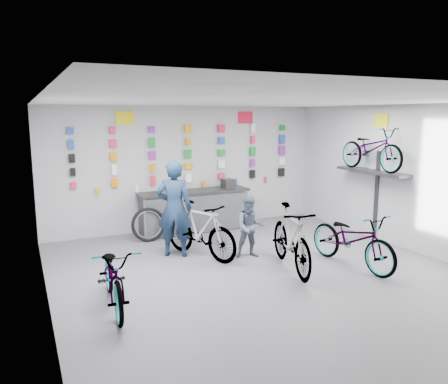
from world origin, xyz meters
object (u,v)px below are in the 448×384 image
bike_left (114,276)px  customer (250,227)px  bike_center (291,238)px  bike_service (200,230)px  counter (195,211)px  bike_right (352,239)px  clerk (174,208)px

bike_left → customer: size_ratio=1.51×
bike_left → bike_center: bearing=8.6°
bike_service → counter: bearing=48.1°
bike_right → counter: bearing=109.8°
clerk → customer: (1.31, -0.72, -0.35)m
bike_left → bike_center: (3.21, 0.24, 0.11)m
counter → customer: customer is taller
bike_left → clerk: (1.59, 1.91, 0.48)m
bike_center → bike_service: bike_center is taller
clerk → customer: clerk is taller
bike_center → customer: (-0.31, 0.95, 0.02)m
bike_center → clerk: 2.37m
bike_right → customer: size_ratio=1.63×
bike_center → clerk: size_ratio=1.02×
counter → bike_right: bike_right is taller
bike_left → bike_center: 3.22m
bike_right → bike_service: bearing=138.7°
bike_right → bike_service: (-2.35, 1.68, 0.04)m
counter → customer: size_ratio=2.21×
bike_service → customer: customer is taller
bike_left → bike_service: (2.00, 1.59, 0.08)m
customer → clerk: bearing=169.6°
counter → clerk: 1.96m
bike_left → bike_service: 2.55m
clerk → bike_center: bearing=162.6°
bike_left → customer: (2.90, 1.19, 0.13)m
bike_service → customer: size_ratio=1.53×
customer → bike_right: bearing=-23.1°
bike_center → bike_right: bearing=-1.5°
bike_center → clerk: bearing=148.8°
bike_right → clerk: bearing=138.3°
counter → bike_right: bearing=-64.4°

